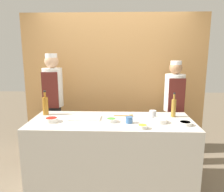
{
  "coord_description": "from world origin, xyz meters",
  "views": [
    {
      "loc": [
        0.1,
        -2.65,
        1.78
      ],
      "look_at": [
        0.0,
        0.16,
        1.21
      ],
      "focal_mm": 35.0,
      "sensor_mm": 36.0,
      "label": 1
    }
  ],
  "objects": [
    {
      "name": "cabinet_wall",
      "position": [
        0.0,
        1.11,
        1.2
      ],
      "size": [
        3.07,
        0.18,
        2.4
      ],
      "color": "#B7844C",
      "rests_on": "ground_plane"
    },
    {
      "name": "bottle_amber",
      "position": [
        -0.92,
        0.22,
        1.06
      ],
      "size": [
        0.08,
        0.08,
        0.34
      ],
      "color": "#9E661E",
      "rests_on": "counter"
    },
    {
      "name": "sauce_bowl_orange",
      "position": [
        0.88,
        -0.16,
        0.95
      ],
      "size": [
        0.15,
        0.15,
        0.04
      ],
      "color": "white",
      "rests_on": "counter"
    },
    {
      "name": "bottle_vinegar",
      "position": [
        0.82,
        0.17,
        1.06
      ],
      "size": [
        0.06,
        0.06,
        0.33
      ],
      "color": "olive",
      "rests_on": "counter"
    },
    {
      "name": "sauce_bowl_yellow",
      "position": [
        0.36,
        -0.3,
        0.95
      ],
      "size": [
        0.12,
        0.12,
        0.04
      ],
      "color": "white",
      "rests_on": "counter"
    },
    {
      "name": "sauce_bowl_red",
      "position": [
        -0.74,
        -0.1,
        0.96
      ],
      "size": [
        0.17,
        0.17,
        0.05
      ],
      "color": "white",
      "rests_on": "counter"
    },
    {
      "name": "cup_steel",
      "position": [
        0.54,
        0.13,
        0.98
      ],
      "size": [
        0.09,
        0.09,
        0.1
      ],
      "color": "#B7B7BC",
      "rests_on": "counter"
    },
    {
      "name": "counter",
      "position": [
        0.0,
        0.0,
        0.46
      ],
      "size": [
        2.06,
        0.8,
        0.93
      ],
      "color": "beige",
      "rests_on": "ground_plane"
    },
    {
      "name": "chef_left",
      "position": [
        -0.94,
        0.66,
        0.97
      ],
      "size": [
        0.31,
        0.31,
        1.75
      ],
      "color": "#28282D",
      "rests_on": "ground_plane"
    },
    {
      "name": "sauce_bowl_green",
      "position": [
        -0.0,
        -0.07,
        0.95
      ],
      "size": [
        0.13,
        0.13,
        0.04
      ],
      "color": "white",
      "rests_on": "counter"
    },
    {
      "name": "cup_blue",
      "position": [
        0.22,
        -0.1,
        0.97
      ],
      "size": [
        0.09,
        0.09,
        0.08
      ],
      "color": "#386093",
      "rests_on": "counter"
    },
    {
      "name": "wooden_spoon",
      "position": [
        0.19,
        0.18,
        0.94
      ],
      "size": [
        0.26,
        0.04,
        0.03
      ],
      "color": "#B2844C",
      "rests_on": "counter"
    },
    {
      "name": "ground_plane",
      "position": [
        0.0,
        0.0,
        0.0
      ],
      "size": [
        14.0,
        14.0,
        0.0
      ],
      "primitive_type": "plane",
      "color": "#756651"
    },
    {
      "name": "cutting_board",
      "position": [
        -0.34,
        0.05,
        0.94
      ],
      "size": [
        0.39,
        0.23,
        0.02
      ],
      "color": "white",
      "rests_on": "counter"
    },
    {
      "name": "sauce_bowl_purple",
      "position": [
        0.6,
        -0.08,
        0.95
      ],
      "size": [
        0.16,
        0.16,
        0.05
      ],
      "color": "white",
      "rests_on": "counter"
    },
    {
      "name": "chef_right",
      "position": [
        0.94,
        0.66,
        0.91
      ],
      "size": [
        0.3,
        0.3,
        1.65
      ],
      "color": "#28282D",
      "rests_on": "ground_plane"
    }
  ]
}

